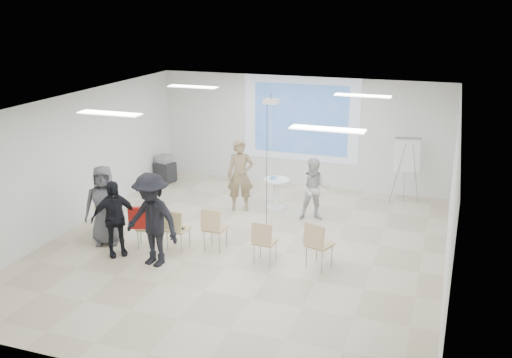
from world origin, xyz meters
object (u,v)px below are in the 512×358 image
(chair_left_inner, at_px, (176,227))
(flipchart_easel, at_px, (407,155))
(chair_right_far, at_px, (317,242))
(audience_mid, at_px, (152,214))
(chair_far_left, at_px, (108,210))
(chair_right_inner, at_px, (264,239))
(laptop, at_px, (178,227))
(player_left, at_px, (240,171))
(player_right, at_px, (315,186))
(audience_left, at_px, (114,213))
(pedestal_table, at_px, (276,192))
(chair_center, at_px, (213,226))
(chair_left_mid, at_px, (146,225))
(audience_outer, at_px, (104,201))
(av_cart, at_px, (165,169))

(chair_left_inner, distance_m, flipchart_easel, 6.13)
(chair_right_far, bearing_deg, flipchart_easel, 94.57)
(audience_mid, relative_size, flipchart_easel, 1.23)
(chair_far_left, xyz_separation_m, chair_right_far, (4.70, -0.15, -0.02))
(chair_right_inner, relative_size, flipchart_easel, 0.52)
(audience_mid, bearing_deg, chair_right_inner, 31.28)
(chair_left_inner, bearing_deg, laptop, 90.85)
(chair_left_inner, height_order, laptop, chair_left_inner)
(player_left, xyz_separation_m, player_right, (1.85, -0.04, -0.18))
(chair_far_left, xyz_separation_m, audience_left, (0.73, -0.86, 0.32))
(chair_right_far, bearing_deg, laptop, -159.30)
(laptop, bearing_deg, chair_far_left, -1.39)
(pedestal_table, distance_m, chair_center, 2.80)
(chair_left_mid, bearing_deg, audience_outer, 161.82)
(pedestal_table, xyz_separation_m, chair_right_inner, (0.68, -3.02, 0.08))
(chair_right_far, distance_m, laptop, 2.91)
(flipchart_easel, bearing_deg, chair_right_far, -119.13)
(chair_far_left, bearing_deg, audience_outer, -70.80)
(chair_right_inner, bearing_deg, chair_left_mid, -174.85)
(chair_right_far, bearing_deg, chair_far_left, -161.54)
(chair_left_inner, bearing_deg, chair_left_mid, -166.40)
(chair_center, height_order, av_cart, chair_center)
(audience_outer, bearing_deg, chair_far_left, 93.51)
(audience_mid, bearing_deg, chair_far_left, 160.79)
(chair_left_inner, height_order, audience_outer, audience_outer)
(player_right, bearing_deg, laptop, -146.29)
(chair_right_far, bearing_deg, player_left, 154.93)
(chair_left_inner, height_order, audience_left, audience_left)
(laptop, relative_size, audience_left, 0.18)
(pedestal_table, relative_size, player_right, 0.48)
(av_cart, bearing_deg, audience_left, -58.32)
(chair_left_inner, height_order, chair_right_inner, chair_right_inner)
(player_left, xyz_separation_m, chair_right_inner, (1.49, -2.69, -0.47))
(chair_left_mid, relative_size, av_cart, 1.07)
(chair_right_inner, xyz_separation_m, audience_mid, (-2.01, -0.71, 0.53))
(chair_left_mid, distance_m, flipchart_easel, 6.65)
(chair_right_inner, bearing_deg, laptop, 179.63)
(chair_center, relative_size, audience_outer, 0.48)
(chair_center, distance_m, chair_right_far, 2.19)
(chair_right_inner, relative_size, audience_left, 0.49)
(chair_left_inner, bearing_deg, audience_outer, -170.33)
(audience_outer, distance_m, flipchart_easel, 7.34)
(pedestal_table, xyz_separation_m, laptop, (-1.20, -2.90, 0.03))
(flipchart_easel, bearing_deg, audience_outer, -154.36)
(chair_left_inner, bearing_deg, audience_mid, -95.08)
(chair_left_mid, xyz_separation_m, audience_left, (-0.41, -0.49, 0.39))
(flipchart_easel, bearing_deg, audience_mid, -142.70)
(audience_left, height_order, flipchart_easel, audience_left)
(chair_far_left, bearing_deg, chair_right_far, -10.87)
(chair_left_inner, height_order, flipchart_easel, flipchart_easel)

